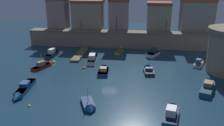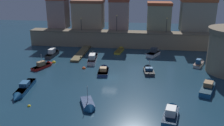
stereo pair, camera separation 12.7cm
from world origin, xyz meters
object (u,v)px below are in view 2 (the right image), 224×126
Objects in this scene: quay_lamp_1 at (117,21)px; moored_boat_11 at (155,53)px; moored_boat_5 at (148,70)px; moored_boat_8 at (44,65)px; mooring_buoy_2 at (54,63)px; moored_boat_0 at (120,50)px; moored_boat_4 at (199,63)px; moored_boat_3 at (209,86)px; moored_boat_7 at (93,58)px; moored_boat_1 at (53,53)px; quay_lamp_0 at (81,22)px; quay_lamp_2 at (167,23)px; moored_boat_12 at (23,89)px; mooring_buoy_1 at (84,69)px; mooring_buoy_0 at (29,106)px; moored_boat_6 at (104,70)px; moored_boat_9 at (88,106)px; moored_boat_10 at (171,113)px.

quay_lamp_1 is 0.76× the size of moored_boat_11.
moored_boat_5 is 19.74m from moored_boat_8.
moored_boat_11 is 21.80m from mooring_buoy_2.
moored_boat_0 is 18.03m from moored_boat_4.
moored_boat_3 is 1.48× the size of moored_boat_4.
moored_boat_4 is at bearing -95.63° from moored_boat_7.
quay_lamp_0 is at bearing -20.29° from moored_boat_1.
quay_lamp_0 is 0.41× the size of moored_boat_7.
quay_lamp_2 is 20.05m from moored_boat_7.
moored_boat_12 is (-2.06, -27.73, -5.51)m from quay_lamp_0.
mooring_buoy_0 is at bearing -104.14° from mooring_buoy_1.
moored_boat_6 is at bearing -64.69° from quay_lamp_0.
moored_boat_9 reaches higher than moored_boat_7.
mooring_buoy_0 is at bearing 131.12° from moored_boat_3.
quay_lamp_1 reaches higher than mooring_buoy_2.
moored_boat_9 is at bearing -173.88° from moored_boat_0.
quay_lamp_0 reaches higher than moored_boat_6.
moored_boat_6 is 15.88m from mooring_buoy_0.
moored_boat_7 reaches higher than moored_boat_12.
moored_boat_9 is at bearing -115.82° from moored_boat_8.
moored_boat_5 is 21.57m from moored_boat_12.
moored_boat_0 is 6.88× the size of mooring_buoy_2.
mooring_buoy_1 is at bearing 167.20° from moored_boat_7.
moored_boat_11 reaches higher than moored_boat_1.
moored_boat_7 reaches higher than moored_boat_3.
moored_boat_9 is at bearing 137.48° from moored_boat_3.
moored_boat_12 is at bearing -129.33° from quay_lamp_2.
quay_lamp_1 reaches higher than moored_boat_7.
moored_boat_10 reaches higher than moored_boat_12.
moored_boat_1 is (-24.84, -9.14, -5.69)m from quay_lamp_2.
moored_boat_11 is (7.87, -2.02, 0.24)m from moored_boat_0.
moored_boat_0 is at bearing -21.76° from moored_boat_8.
moored_boat_4 is (0.85, 11.27, -0.06)m from moored_boat_3.
quay_lamp_0 is 15.40m from mooring_buoy_2.
moored_boat_4 is (5.72, -11.72, -5.82)m from quay_lamp_2.
moored_boat_9 is 0.77× the size of moored_boat_10.
moored_boat_9 reaches higher than moored_boat_6.
quay_lamp_0 is at bearing -180.00° from quay_lamp_1.
quay_lamp_2 is at bearing 33.77° from moored_boat_3.
moored_boat_10 reaches higher than mooring_buoy_2.
moored_boat_0 is (10.07, -4.06, -5.65)m from quay_lamp_0.
mooring_buoy_0 is at bearing 126.56° from moored_boat_5.
moored_boat_6 is at bearing -120.41° from moored_boat_1.
moored_boat_7 is 20.00m from moored_boat_9.
moored_boat_6 is at bearing 158.34° from moored_boat_9.
mooring_buoy_0 is (4.85, -22.57, -0.55)m from moored_boat_1.
moored_boat_0 is at bearing 61.05° from moored_boat_3.
moored_boat_10 is (2.62, -15.23, 0.19)m from moored_boat_5.
mooring_buoy_2 is (-2.36, -14.00, -5.95)m from quay_lamp_0.
moored_boat_1 is 1.34× the size of moored_boat_5.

